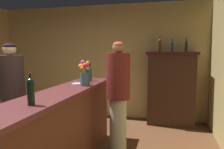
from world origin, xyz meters
name	(u,v)px	position (x,y,z in m)	size (l,w,h in m)	color
wall_back	(99,61)	(0.00, 2.88, 1.33)	(5.15, 0.12, 2.65)	tan
bar_counter	(56,136)	(0.34, 0.14, 0.54)	(0.53, 3.06, 1.08)	#5A2D1E
display_cabinet	(171,87)	(1.72, 2.56, 0.82)	(1.04, 0.46, 1.56)	#351D14
wine_bottle_riesling	(31,90)	(0.41, -0.43, 1.22)	(0.07, 0.07, 0.31)	black
wine_bottle_rose	(87,72)	(0.26, 1.41, 1.21)	(0.08, 0.08, 0.28)	#225030
wine_bottle_pinot	(90,73)	(0.38, 1.24, 1.21)	(0.07, 0.07, 0.30)	#274831
wine_glass_mid	(86,76)	(0.42, 0.98, 1.20)	(0.07, 0.07, 0.16)	white
flower_arrangement	(85,74)	(0.47, 0.77, 1.25)	(0.16, 0.18, 0.37)	#3C5663
cheese_plate	(78,84)	(0.30, 0.89, 1.09)	(0.17, 0.17, 0.01)	white
display_bottle_left	(160,45)	(1.46, 2.56, 1.71)	(0.08, 0.08, 0.34)	#4C2716
display_bottle_midleft	(172,46)	(1.71, 2.56, 1.69)	(0.06, 0.06, 0.29)	#21223F
display_bottle_center	(186,45)	(1.99, 2.56, 1.69)	(0.06, 0.06, 0.29)	black
patron_in_grey	(12,94)	(-0.66, 0.60, 0.93)	(0.39, 0.39, 1.70)	brown
bartender	(118,94)	(0.93, 0.95, 0.94)	(0.36, 0.36, 1.72)	#AEB193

